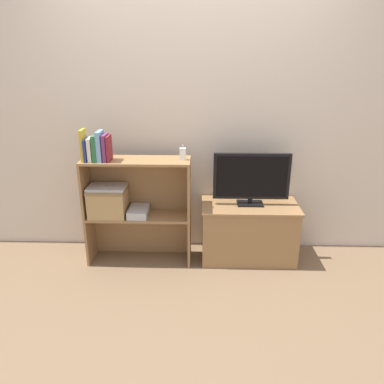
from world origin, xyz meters
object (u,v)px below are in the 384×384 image
(book_ivory, at_px, (91,149))
(laptop, at_px, (107,187))
(tv, at_px, (251,178))
(book_forest, at_px, (96,148))
(book_maroon, at_px, (109,148))
(tv_stand, at_px, (248,231))
(book_mustard, at_px, (83,145))
(book_navy, at_px, (87,150))
(storage_basket_left, at_px, (108,201))
(book_skyblue, at_px, (100,146))
(book_plum, at_px, (105,148))
(baby_monitor, at_px, (183,154))
(magazine_stack, at_px, (139,211))

(book_ivory, distance_m, laptop, 0.34)
(tv, relative_size, book_ivory, 3.42)
(book_forest, xyz_separation_m, book_maroon, (0.11, 0.00, -0.00))
(book_ivory, height_order, book_maroon, book_maroon)
(tv_stand, distance_m, book_mustard, 1.58)
(book_navy, distance_m, storage_basket_left, 0.46)
(book_navy, relative_size, book_maroon, 0.86)
(tv, relative_size, book_maroon, 3.13)
(book_skyblue, height_order, laptop, book_skyblue)
(tv_stand, relative_size, book_ivory, 4.43)
(book_forest, bearing_deg, book_navy, 180.00)
(tv, bearing_deg, book_plum, -174.58)
(baby_monitor, bearing_deg, laptop, -178.65)
(book_navy, height_order, magazine_stack, book_navy)
(book_ivory, height_order, book_skyblue, book_skyblue)
(book_skyblue, relative_size, storage_basket_left, 0.76)
(book_navy, bearing_deg, storage_basket_left, 12.30)
(magazine_stack, bearing_deg, baby_monitor, 1.50)
(book_navy, bearing_deg, tv, 4.81)
(tv, bearing_deg, book_mustard, -175.27)
(tv, relative_size, book_mustard, 2.55)
(book_skyblue, distance_m, book_maroon, 0.07)
(tv_stand, distance_m, book_maroon, 1.39)
(book_ivory, distance_m, baby_monitor, 0.73)
(tv, bearing_deg, tv_stand, 90.00)
(tv_stand, xyz_separation_m, tv, (0.00, -0.00, 0.50))
(tv_stand, distance_m, book_forest, 1.48)
(tv_stand, relative_size, tv, 1.29)
(book_forest, distance_m, laptop, 0.35)
(book_mustard, bearing_deg, book_skyblue, 0.00)
(book_skyblue, bearing_deg, tv, 5.24)
(book_plum, distance_m, book_maroon, 0.03)
(book_maroon, height_order, laptop, book_maroon)
(book_skyblue, bearing_deg, book_maroon, 0.00)
(book_ivory, xyz_separation_m, book_plum, (0.12, 0.00, 0.01))
(book_forest, bearing_deg, tv, 5.09)
(book_plum, xyz_separation_m, baby_monitor, (0.61, 0.04, -0.06))
(book_ivory, bearing_deg, storage_basket_left, 16.39)
(book_mustard, relative_size, book_navy, 1.42)
(book_mustard, relative_size, storage_basket_left, 0.80)
(book_navy, bearing_deg, laptop, 12.30)
(book_navy, bearing_deg, book_ivory, 0.00)
(book_plum, xyz_separation_m, magazine_stack, (0.23, 0.03, -0.56))
(book_plum, xyz_separation_m, laptop, (-0.02, 0.03, -0.34))
(tv, distance_m, book_ivory, 1.33)
(book_mustard, relative_size, book_skyblue, 1.05)
(magazine_stack, bearing_deg, book_ivory, -174.64)
(book_ivory, xyz_separation_m, laptop, (0.09, 0.03, -0.33))
(book_forest, distance_m, book_plum, 0.08)
(book_navy, distance_m, book_skyblue, 0.12)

